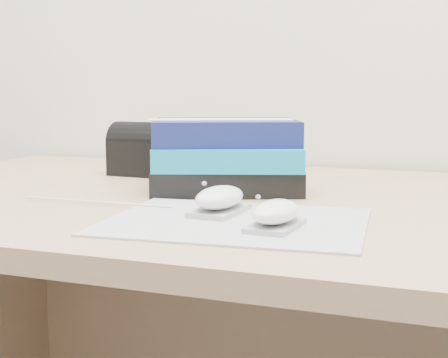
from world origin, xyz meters
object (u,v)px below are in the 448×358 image
(mouse_rear, at_px, (220,200))
(book_stack, at_px, (227,155))
(desk, at_px, (318,331))
(mouse_front, at_px, (276,214))
(pouch, at_px, (142,149))

(mouse_rear, relative_size, book_stack, 0.35)
(mouse_rear, height_order, book_stack, book_stack)
(desk, bearing_deg, book_stack, -172.62)
(mouse_front, bearing_deg, mouse_rear, 146.72)
(book_stack, bearing_deg, mouse_front, -59.40)
(mouse_rear, xyz_separation_m, pouch, (-0.28, 0.32, 0.03))
(mouse_front, bearing_deg, desk, 90.26)
(mouse_front, xyz_separation_m, book_stack, (-0.16, 0.26, 0.04))
(desk, xyz_separation_m, pouch, (-0.37, 0.10, 0.28))
(desk, relative_size, pouch, 13.13)
(desk, relative_size, mouse_rear, 15.54)
(mouse_rear, bearing_deg, desk, 67.43)
(mouse_rear, relative_size, pouch, 0.85)
(pouch, bearing_deg, mouse_front, -45.69)
(mouse_rear, distance_m, mouse_front, 0.11)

